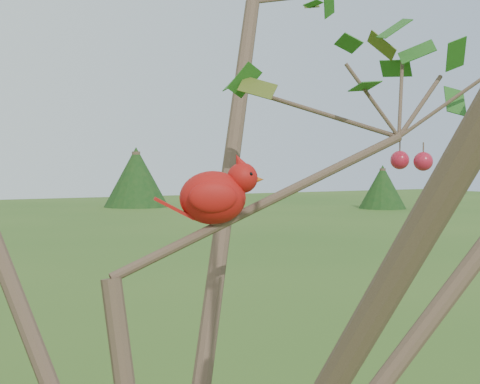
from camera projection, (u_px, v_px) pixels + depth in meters
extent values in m
sphere|color=red|center=(423.00, 161.00, 1.39)|extent=(0.04, 0.04, 0.04)
sphere|color=red|center=(400.00, 160.00, 1.43)|extent=(0.04, 0.04, 0.04)
ellipsoid|color=red|center=(213.00, 198.00, 1.21)|extent=(0.15, 0.13, 0.10)
sphere|color=red|center=(242.00, 178.00, 1.22)|extent=(0.07, 0.07, 0.06)
cone|color=red|center=(240.00, 163.00, 1.22)|extent=(0.05, 0.04, 0.04)
cone|color=#D85914|center=(257.00, 179.00, 1.22)|extent=(0.03, 0.03, 0.02)
ellipsoid|color=black|center=(252.00, 180.00, 1.22)|extent=(0.02, 0.03, 0.03)
cube|color=red|center=(174.00, 208.00, 1.20)|extent=(0.08, 0.05, 0.04)
ellipsoid|color=red|center=(208.00, 195.00, 1.25)|extent=(0.09, 0.05, 0.06)
ellipsoid|color=red|center=(213.00, 197.00, 1.17)|extent=(0.09, 0.05, 0.06)
cylinder|color=#473226|center=(136.00, 179.00, 32.75)|extent=(0.41, 0.41, 2.71)
cone|color=#133613|center=(136.00, 177.00, 32.74)|extent=(3.16, 3.16, 2.94)
cylinder|color=#473226|center=(382.00, 188.00, 31.46)|extent=(0.28, 0.28, 1.90)
cone|color=#133613|center=(382.00, 187.00, 31.46)|extent=(2.22, 2.22, 2.06)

